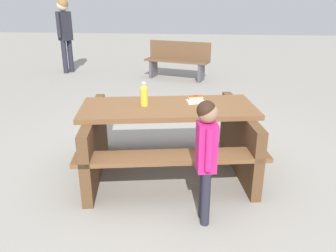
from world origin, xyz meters
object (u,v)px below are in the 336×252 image
(picnic_table, at_px, (168,133))
(soda_bottle, at_px, (144,95))
(child_in_coat, at_px, (206,147))
(bystander_adult, at_px, (65,26))
(park_bench_mid, at_px, (178,59))
(hotdog_tray, at_px, (195,100))

(picnic_table, bearing_deg, soda_bottle, -174.94)
(child_in_coat, xyz_separation_m, bystander_adult, (-3.47, 5.86, 0.45))
(bystander_adult, bearing_deg, soda_bottle, -60.59)
(park_bench_mid, relative_size, bystander_adult, 0.87)
(picnic_table, height_order, hotdog_tray, hotdog_tray)
(picnic_table, xyz_separation_m, bystander_adult, (-3.07, 4.99, 0.69))
(picnic_table, bearing_deg, child_in_coat, -65.59)
(picnic_table, bearing_deg, hotdog_tray, 26.22)
(bystander_adult, bearing_deg, park_bench_mid, -8.02)
(picnic_table, relative_size, bystander_adult, 1.13)
(bystander_adult, bearing_deg, hotdog_tray, -55.38)
(soda_bottle, height_order, hotdog_tray, soda_bottle)
(picnic_table, xyz_separation_m, hotdog_tray, (0.28, 0.14, 0.34))
(soda_bottle, relative_size, child_in_coat, 0.23)
(hotdog_tray, relative_size, bystander_adult, 0.12)
(child_in_coat, bearing_deg, hotdog_tray, 96.64)
(picnic_table, relative_size, park_bench_mid, 1.30)
(soda_bottle, relative_size, bystander_adult, 0.14)
(picnic_table, height_order, bystander_adult, bystander_adult)
(soda_bottle, bearing_deg, bystander_adult, 119.41)
(picnic_table, distance_m, park_bench_mid, 4.60)
(hotdog_tray, bearing_deg, park_bench_mid, 96.79)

